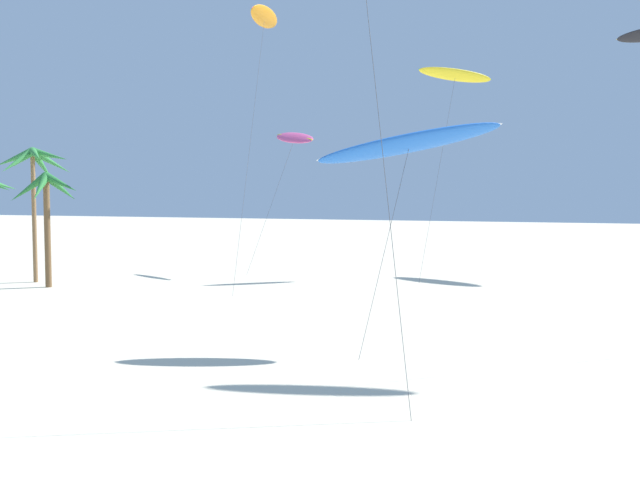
{
  "coord_description": "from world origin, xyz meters",
  "views": [
    {
      "loc": [
        9.62,
        3.02,
        5.98
      ],
      "look_at": [
        3.03,
        21.42,
        4.67
      ],
      "focal_mm": 40.95,
      "sensor_mm": 36.0,
      "label": 1
    }
  ],
  "objects_px": {
    "flying_kite_2": "(410,143)",
    "flying_kite_6": "(265,17)",
    "palm_tree_1": "(34,166)",
    "flying_kite_0": "(294,138)",
    "palm_tree_3": "(47,195)",
    "flying_kite_1": "(455,75)"
  },
  "relations": [
    {
      "from": "flying_kite_2",
      "to": "flying_kite_6",
      "type": "height_order",
      "value": "flying_kite_6"
    },
    {
      "from": "palm_tree_1",
      "to": "flying_kite_0",
      "type": "height_order",
      "value": "flying_kite_0"
    },
    {
      "from": "palm_tree_3",
      "to": "flying_kite_0",
      "type": "bearing_deg",
      "value": 49.49
    },
    {
      "from": "palm_tree_1",
      "to": "flying_kite_1",
      "type": "bearing_deg",
      "value": 27.69
    },
    {
      "from": "flying_kite_2",
      "to": "flying_kite_6",
      "type": "relative_size",
      "value": 0.49
    },
    {
      "from": "palm_tree_1",
      "to": "flying_kite_6",
      "type": "height_order",
      "value": "flying_kite_6"
    },
    {
      "from": "flying_kite_2",
      "to": "palm_tree_1",
      "type": "bearing_deg",
      "value": 157.65
    },
    {
      "from": "flying_kite_0",
      "to": "flying_kite_2",
      "type": "height_order",
      "value": "flying_kite_0"
    },
    {
      "from": "flying_kite_6",
      "to": "flying_kite_2",
      "type": "bearing_deg",
      "value": -52.38
    },
    {
      "from": "palm_tree_3",
      "to": "flying_kite_6",
      "type": "xyz_separation_m",
      "value": [
        10.92,
        8.8,
        11.97
      ]
    },
    {
      "from": "flying_kite_1",
      "to": "flying_kite_6",
      "type": "xyz_separation_m",
      "value": [
        -11.85,
        -6.21,
        3.57
      ]
    },
    {
      "from": "palm_tree_1",
      "to": "flying_kite_6",
      "type": "bearing_deg",
      "value": 27.72
    },
    {
      "from": "flying_kite_0",
      "to": "flying_kite_1",
      "type": "distance_m",
      "value": 12.35
    },
    {
      "from": "flying_kite_1",
      "to": "flying_kite_2",
      "type": "relative_size",
      "value": 1.65
    },
    {
      "from": "flying_kite_0",
      "to": "flying_kite_2",
      "type": "bearing_deg",
      "value": -58.85
    },
    {
      "from": "palm_tree_3",
      "to": "flying_kite_1",
      "type": "bearing_deg",
      "value": 33.4
    },
    {
      "from": "flying_kite_0",
      "to": "flying_kite_6",
      "type": "bearing_deg",
      "value": -94.96
    },
    {
      "from": "palm_tree_1",
      "to": "flying_kite_6",
      "type": "xyz_separation_m",
      "value": [
        13.41,
        7.05,
        10.06
      ]
    },
    {
      "from": "palm_tree_3",
      "to": "flying_kite_2",
      "type": "xyz_separation_m",
      "value": [
        25.09,
        -9.58,
        2.07
      ]
    },
    {
      "from": "palm_tree_1",
      "to": "flying_kite_0",
      "type": "xyz_separation_m",
      "value": [
        13.8,
        11.47,
        2.27
      ]
    },
    {
      "from": "flying_kite_1",
      "to": "flying_kite_6",
      "type": "height_order",
      "value": "flying_kite_6"
    },
    {
      "from": "flying_kite_1",
      "to": "flying_kite_6",
      "type": "bearing_deg",
      "value": -152.35
    }
  ]
}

